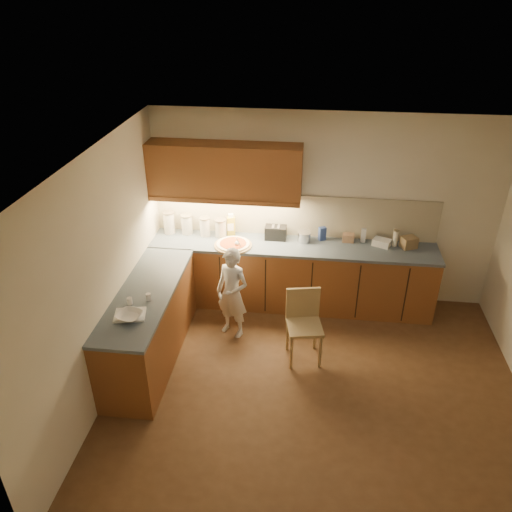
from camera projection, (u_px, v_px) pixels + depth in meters
The scene contains 24 objects.
room at pixel (325, 261), 4.66m from camera, with size 4.54×4.50×2.62m.
l_counter at pixel (247, 290), 6.43m from camera, with size 3.77×2.62×0.92m.
backsplash at pixel (295, 215), 6.64m from camera, with size 3.75×0.02×0.58m, color #B8AF8F.
upper_cabinets at pixel (225, 171), 6.28m from camera, with size 1.95×0.36×0.73m.
pizza_on_board at pixel (233, 245), 6.49m from camera, with size 0.49×0.49×0.20m.
child at pixel (232, 293), 6.12m from camera, with size 0.44×0.29×1.20m, color white.
wooden_chair at pixel (304, 320), 5.79m from camera, with size 0.46×0.46×0.88m.
mixing_bowl at pixel (130, 316), 5.12m from camera, with size 0.25×0.25×0.06m, color white.
canister_a at pixel (169, 222), 6.76m from camera, with size 0.16×0.16×0.31m.
canister_b at pixel (187, 224), 6.76m from camera, with size 0.16×0.16×0.28m.
canister_c at pixel (205, 227), 6.70m from camera, with size 0.14×0.14×0.27m.
canister_d at pixel (221, 228), 6.68m from camera, with size 0.16×0.16×0.25m.
oil_jug at pixel (231, 225), 6.72m from camera, with size 0.12×0.10×0.31m.
toaster at pixel (276, 233), 6.64m from camera, with size 0.29×0.17×0.19m.
steel_pot at pixel (304, 237), 6.59m from camera, with size 0.18×0.18×0.14m.
blue_box at pixel (322, 234), 6.61m from camera, with size 0.09×0.06×0.18m, color #2E448A.
card_box_a at pixel (348, 238), 6.59m from camera, with size 0.15×0.11×0.11m, color #A87C5A.
white_bottle at pixel (363, 235), 6.57m from camera, with size 0.06×0.06×0.18m, color silver.
flat_pack at pixel (382, 242), 6.50m from camera, with size 0.22×0.15×0.09m, color silver.
tall_jar at pixel (395, 238), 6.46m from camera, with size 0.07×0.07×0.22m.
card_box_b at pixel (409, 242), 6.44m from camera, with size 0.19×0.15×0.15m, color #9B7E53.
dough_cloth at pixel (130, 315), 5.17m from camera, with size 0.31×0.25×0.02m, color white.
spice_jar_a at pixel (130, 301), 5.34m from camera, with size 0.06×0.06×0.08m, color silver.
spice_jar_b at pixel (148, 297), 5.41m from camera, with size 0.06×0.06×0.08m, color white.
Camera 1 is at (-0.16, -4.09, 4.00)m, focal length 35.00 mm.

